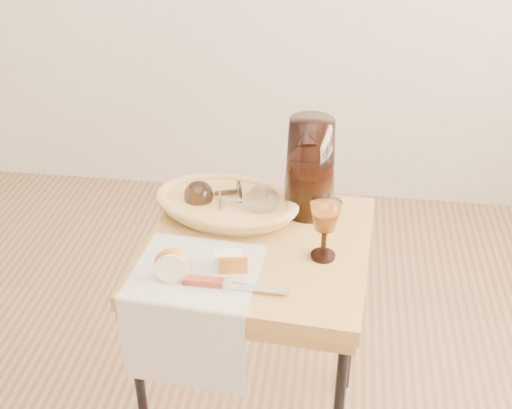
% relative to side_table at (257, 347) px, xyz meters
% --- Properties ---
extents(side_table, '(0.57, 0.57, 0.68)m').
position_rel_side_table_xyz_m(side_table, '(0.00, 0.00, 0.00)').
color(side_table, olive).
rests_on(side_table, floor).
extents(tea_towel, '(0.30, 0.27, 0.01)m').
position_rel_side_table_xyz_m(tea_towel, '(-0.12, -0.13, 0.34)').
color(tea_towel, silver).
rests_on(tea_towel, side_table).
extents(bread_basket, '(0.36, 0.28, 0.05)m').
position_rel_side_table_xyz_m(bread_basket, '(-0.09, 0.12, 0.36)').
color(bread_basket, '#A9723F').
rests_on(bread_basket, side_table).
extents(goblet_lying_a, '(0.14, 0.11, 0.08)m').
position_rel_side_table_xyz_m(goblet_lying_a, '(-0.12, 0.13, 0.39)').
color(goblet_lying_a, '#442E22').
rests_on(goblet_lying_a, bread_basket).
extents(goblet_lying_b, '(0.15, 0.10, 0.08)m').
position_rel_side_table_xyz_m(goblet_lying_b, '(-0.05, 0.10, 0.39)').
color(goblet_lying_b, white).
rests_on(goblet_lying_b, bread_basket).
extents(pitcher, '(0.22, 0.28, 0.29)m').
position_rel_side_table_xyz_m(pitcher, '(0.11, 0.17, 0.47)').
color(pitcher, black).
rests_on(pitcher, side_table).
extents(wine_goblet, '(0.09, 0.09, 0.15)m').
position_rel_side_table_xyz_m(wine_goblet, '(0.16, -0.04, 0.41)').
color(wine_goblet, white).
rests_on(wine_goblet, side_table).
extents(apple_half, '(0.09, 0.05, 0.07)m').
position_rel_side_table_xyz_m(apple_half, '(-0.16, -0.16, 0.38)').
color(apple_half, red).
rests_on(apple_half, tea_towel).
extents(apple_wedge, '(0.07, 0.04, 0.04)m').
position_rel_side_table_xyz_m(apple_wedge, '(-0.05, -0.12, 0.37)').
color(apple_wedge, white).
rests_on(apple_wedge, tea_towel).
extents(table_knife, '(0.23, 0.03, 0.02)m').
position_rel_side_table_xyz_m(table_knife, '(-0.03, -0.18, 0.35)').
color(table_knife, silver).
rests_on(table_knife, tea_towel).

